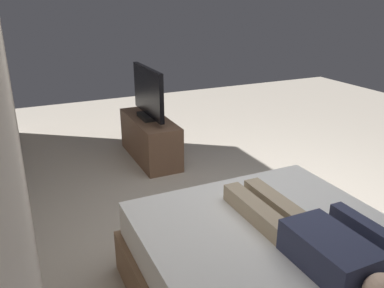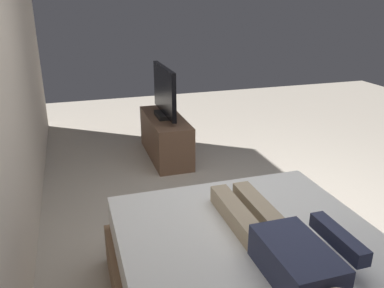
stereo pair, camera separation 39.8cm
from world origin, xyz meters
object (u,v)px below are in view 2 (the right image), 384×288
at_px(person, 285,247).
at_px(remote, 332,230).
at_px(tv_stand, 165,137).
at_px(tv, 164,93).

xyz_separation_m(person, remote, (0.15, -0.40, -0.07)).
bearing_deg(remote, person, 110.47).
relative_size(person, tv_stand, 1.15).
xyz_separation_m(person, tv_stand, (2.84, -0.05, -0.37)).
distance_m(tv_stand, tv, 0.53).
height_order(remote, tv_stand, remote).
relative_size(tv_stand, tv, 1.25).
distance_m(person, remote, 0.44).
bearing_deg(tv_stand, remote, -172.51).
height_order(tv_stand, tv, tv).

